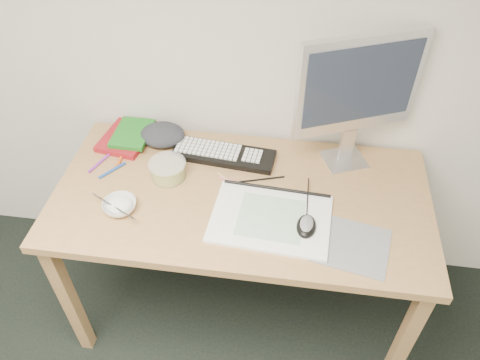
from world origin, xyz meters
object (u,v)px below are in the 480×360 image
object	(u,v)px
monitor	(358,88)
rice_bowl	(120,206)
sketchpad	(271,219)
desk	(241,209)
keyboard	(224,155)

from	to	relation	value
monitor	rice_bowl	distance (m)	0.94
sketchpad	rice_bowl	distance (m)	0.54
desk	monitor	size ratio (longest dim) A/B	2.60
sketchpad	desk	bearing A→B (deg)	141.28
keyboard	monitor	bearing A→B (deg)	11.35
keyboard	rice_bowl	bearing A→B (deg)	-127.89
monitor	desk	bearing A→B (deg)	-170.50
sketchpad	keyboard	xyz separation A→B (m)	(-0.22, 0.31, 0.01)
keyboard	monitor	world-z (taller)	monitor
desk	sketchpad	distance (m)	0.19
keyboard	desk	bearing A→B (deg)	-58.00
desk	rice_bowl	world-z (taller)	rice_bowl
sketchpad	monitor	size ratio (longest dim) A/B	0.77
monitor	rice_bowl	size ratio (longest dim) A/B	4.49
keyboard	monitor	size ratio (longest dim) A/B	0.76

